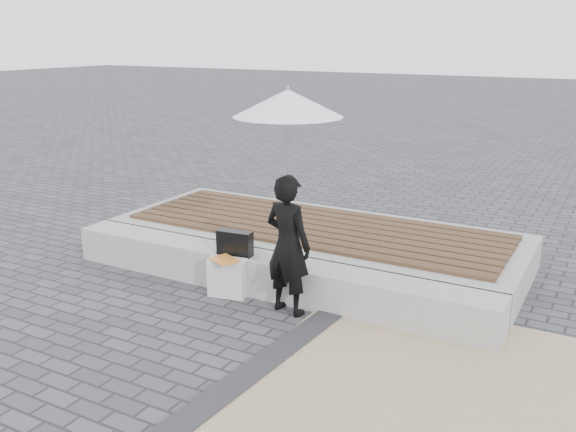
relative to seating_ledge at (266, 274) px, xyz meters
The scene contains 10 objects.
ground 1.61m from the seating_ledge, 90.00° to the right, with size 80.00×80.00×0.00m, color #48494D.
edging_band 2.24m from the seating_ledge, 70.35° to the right, with size 0.25×5.20×0.04m, color #2D2D30.
seating_ledge is the anchor object (origin of this frame).
timber_platform 1.20m from the seating_ledge, 90.00° to the left, with size 5.00×2.00×0.40m, color #A5A5A0.
timber_decking 1.22m from the seating_ledge, 90.00° to the left, with size 4.60×1.60×0.04m, color #503822, non-canonical shape.
woman 0.75m from the seating_ledge, 35.54° to the right, with size 0.51×0.34×1.41m, color black.
parasol 1.96m from the seating_ledge, 35.54° to the right, with size 1.02×1.02×1.31m.
handbag 0.47m from the seating_ledge, 160.55° to the right, with size 0.38×0.14×0.27m, color black.
canvas_tote 0.42m from the seating_ledge, 134.43° to the right, with size 0.40×0.17×0.42m, color silver.
magazine 0.51m from the seating_ledge, 130.02° to the right, with size 0.31×0.23×0.01m, color #CB533A.
Camera 1 is at (3.26, -3.81, 2.68)m, focal length 39.12 mm.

